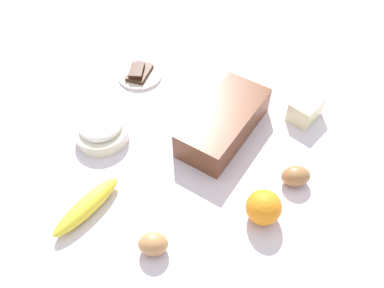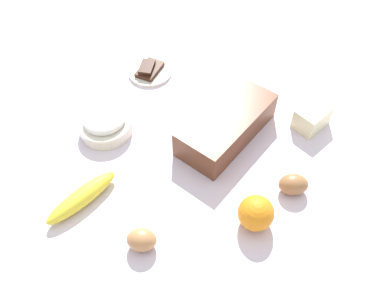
# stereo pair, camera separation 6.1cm
# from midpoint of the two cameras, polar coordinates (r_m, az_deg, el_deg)

# --- Properties ---
(ground_plane) EXTENTS (2.40, 2.40, 0.02)m
(ground_plane) POSITION_cam_midpoint_polar(r_m,az_deg,el_deg) (1.03, 1.70, -1.83)
(ground_plane) COLOR silver
(loaf_pan) EXTENTS (0.29, 0.15, 0.08)m
(loaf_pan) POSITION_cam_midpoint_polar(r_m,az_deg,el_deg) (1.04, 6.63, 2.75)
(loaf_pan) COLOR brown
(loaf_pan) RESTS_ON ground_plane
(flour_bowl) EXTENTS (0.14, 0.14, 0.07)m
(flour_bowl) POSITION_cam_midpoint_polar(r_m,az_deg,el_deg) (1.07, -10.69, 2.86)
(flour_bowl) COLOR silver
(flour_bowl) RESTS_ON ground_plane
(banana) EXTENTS (0.19, 0.07, 0.04)m
(banana) POSITION_cam_midpoint_polar(r_m,az_deg,el_deg) (0.95, -13.64, -7.45)
(banana) COLOR yellow
(banana) RESTS_ON ground_plane
(orange_fruit) EXTENTS (0.08, 0.08, 0.08)m
(orange_fruit) POSITION_cam_midpoint_polar(r_m,az_deg,el_deg) (0.90, 11.07, -9.72)
(orange_fruit) COLOR orange
(orange_fruit) RESTS_ON ground_plane
(butter_block) EXTENTS (0.10, 0.08, 0.06)m
(butter_block) POSITION_cam_midpoint_polar(r_m,az_deg,el_deg) (1.12, 18.23, 3.57)
(butter_block) COLOR #F4EDB2
(butter_block) RESTS_ON ground_plane
(egg_near_butter) EXTENTS (0.08, 0.09, 0.05)m
(egg_near_butter) POSITION_cam_midpoint_polar(r_m,az_deg,el_deg) (0.97, 16.01, -5.63)
(egg_near_butter) COLOR #9E6940
(egg_near_butter) RESTS_ON ground_plane
(egg_beside_bowl) EXTENTS (0.08, 0.08, 0.05)m
(egg_beside_bowl) POSITION_cam_midpoint_polar(r_m,az_deg,el_deg) (0.87, -5.13, -13.52)
(egg_beside_bowl) COLOR #BB7F4D
(egg_beside_bowl) RESTS_ON ground_plane
(chocolate_plate) EXTENTS (0.13, 0.13, 0.03)m
(chocolate_plate) POSITION_cam_midpoint_polar(r_m,az_deg,el_deg) (1.24, -4.62, 10.29)
(chocolate_plate) COLOR silver
(chocolate_plate) RESTS_ON ground_plane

